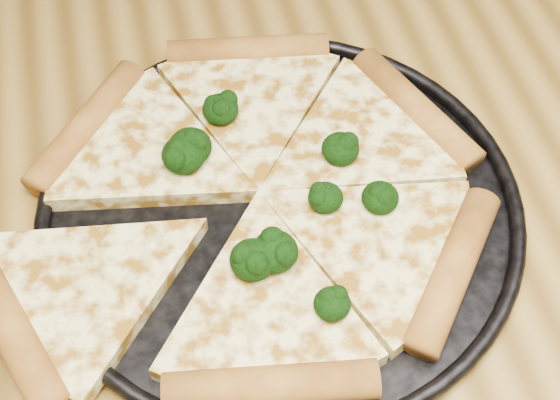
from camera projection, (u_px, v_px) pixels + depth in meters
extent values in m
cube|color=olive|center=(357.00, 287.00, 0.54)|extent=(1.20, 0.90, 0.04)
cylinder|color=black|center=(280.00, 211.00, 0.55)|extent=(0.32, 0.32, 0.01)
torus|color=black|center=(280.00, 205.00, 0.54)|extent=(0.33, 0.33, 0.01)
cylinder|color=#B97D2E|center=(416.00, 108.00, 0.59)|extent=(0.07, 0.12, 0.02)
cylinder|color=#B97D2E|center=(248.00, 51.00, 0.62)|extent=(0.13, 0.04, 0.02)
cylinder|color=#B97D2E|center=(87.00, 126.00, 0.58)|extent=(0.10, 0.11, 0.02)
cylinder|color=#B97D2E|center=(10.00, 326.00, 0.48)|extent=(0.07, 0.12, 0.02)
cylinder|color=#B97D2E|center=(271.00, 386.00, 0.46)|extent=(0.13, 0.04, 0.02)
cylinder|color=#B97D2E|center=(453.00, 270.00, 0.51)|extent=(0.10, 0.11, 0.02)
ellipsoid|color=black|center=(218.00, 108.00, 0.58)|extent=(0.02, 0.02, 0.02)
ellipsoid|color=black|center=(332.00, 304.00, 0.48)|extent=(0.02, 0.02, 0.02)
ellipsoid|color=black|center=(220.00, 109.00, 0.57)|extent=(0.03, 0.03, 0.02)
ellipsoid|color=black|center=(190.00, 147.00, 0.55)|extent=(0.03, 0.03, 0.02)
ellipsoid|color=black|center=(340.00, 149.00, 0.55)|extent=(0.03, 0.03, 0.02)
ellipsoid|color=black|center=(184.00, 155.00, 0.55)|extent=(0.03, 0.03, 0.02)
ellipsoid|color=black|center=(380.00, 198.00, 0.53)|extent=(0.02, 0.02, 0.02)
ellipsoid|color=black|center=(326.00, 198.00, 0.53)|extent=(0.02, 0.02, 0.02)
ellipsoid|color=black|center=(275.00, 252.00, 0.50)|extent=(0.03, 0.03, 0.02)
ellipsoid|color=black|center=(253.00, 260.00, 0.50)|extent=(0.03, 0.03, 0.02)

